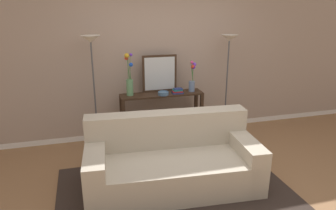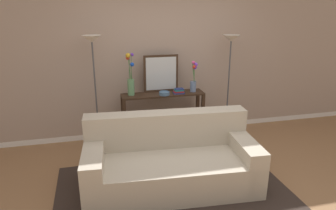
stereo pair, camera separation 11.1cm
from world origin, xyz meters
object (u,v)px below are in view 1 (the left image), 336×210
(couch, at_px, (172,163))
(floor_lamp_right, at_px, (228,58))
(console_table, at_px, (162,109))
(vase_short_flowers, at_px, (192,79))
(book_stack, at_px, (178,91))
(wall_mirror, at_px, (160,74))
(vase_tall_flowers, at_px, (129,80))
(fruit_bowl, at_px, (163,93))
(book_row_under_console, at_px, (140,139))
(floor_lamp_left, at_px, (92,62))

(couch, xyz_separation_m, floor_lamp_right, (1.34, 1.30, 1.05))
(floor_lamp_right, bearing_deg, console_table, 177.57)
(vase_short_flowers, height_order, book_stack, vase_short_flowers)
(wall_mirror, relative_size, vase_tall_flowers, 0.90)
(fruit_bowl, bearing_deg, console_table, 91.47)
(console_table, distance_m, vase_tall_flowers, 0.72)
(vase_short_flowers, height_order, book_row_under_console, vase_short_flowers)
(vase_tall_flowers, xyz_separation_m, book_stack, (0.76, -0.10, -0.21))
(vase_tall_flowers, distance_m, book_stack, 0.80)
(couch, height_order, vase_tall_flowers, vase_tall_flowers)
(wall_mirror, bearing_deg, book_row_under_console, -160.92)
(couch, height_order, book_stack, book_stack)
(book_stack, relative_size, book_row_under_console, 0.53)
(fruit_bowl, bearing_deg, book_row_under_console, 166.40)
(vase_short_flowers, height_order, fruit_bowl, vase_short_flowers)
(book_stack, height_order, book_row_under_console, book_stack)
(floor_lamp_left, height_order, vase_short_flowers, floor_lamp_left)
(fruit_bowl, xyz_separation_m, book_stack, (0.25, 0.03, 0.01))
(book_stack, bearing_deg, floor_lamp_right, 0.92)
(wall_mirror, distance_m, vase_tall_flowers, 0.52)
(vase_tall_flowers, bearing_deg, wall_mirror, 10.34)
(vase_short_flowers, bearing_deg, book_row_under_console, 179.00)
(floor_lamp_left, bearing_deg, wall_mirror, 9.42)
(console_table, distance_m, vase_short_flowers, 0.69)
(floor_lamp_right, bearing_deg, fruit_bowl, -177.81)
(couch, xyz_separation_m, vase_tall_flowers, (-0.29, 1.38, 0.76))
(book_row_under_console, bearing_deg, couch, -83.61)
(floor_lamp_left, bearing_deg, fruit_bowl, -2.31)
(vase_short_flowers, xyz_separation_m, book_stack, (-0.26, -0.05, -0.17))
(couch, height_order, book_row_under_console, couch)
(wall_mirror, bearing_deg, book_stack, -37.17)
(floor_lamp_left, distance_m, vase_short_flowers, 1.61)
(couch, bearing_deg, vase_short_flowers, 61.26)
(couch, relative_size, vase_short_flowers, 4.18)
(wall_mirror, height_order, vase_tall_flowers, vase_tall_flowers)
(vase_tall_flowers, bearing_deg, vase_short_flowers, -2.81)
(vase_tall_flowers, height_order, book_stack, vase_tall_flowers)
(wall_mirror, height_order, book_stack, wall_mirror)
(vase_tall_flowers, xyz_separation_m, book_row_under_console, (0.14, -0.03, -1.01))
(floor_lamp_right, relative_size, wall_mirror, 2.86)
(fruit_bowl, bearing_deg, wall_mirror, 90.60)
(floor_lamp_right, height_order, vase_short_flowers, floor_lamp_right)
(floor_lamp_right, bearing_deg, couch, -135.78)
(vase_short_flowers, bearing_deg, couch, -118.74)
(floor_lamp_left, height_order, wall_mirror, floor_lamp_left)
(couch, xyz_separation_m, console_table, (0.22, 1.35, 0.25))
(vase_short_flowers, distance_m, fruit_bowl, 0.55)
(console_table, xyz_separation_m, vase_short_flowers, (0.51, -0.02, 0.47))
(vase_tall_flowers, xyz_separation_m, fruit_bowl, (0.51, -0.13, -0.22))
(book_stack, xyz_separation_m, book_row_under_console, (-0.62, 0.06, -0.80))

